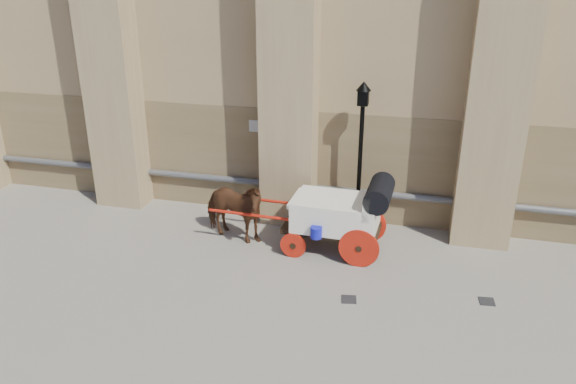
# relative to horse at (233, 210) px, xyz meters

# --- Properties ---
(ground) EXTENTS (90.00, 90.00, 0.00)m
(ground) POSITION_rel_horse_xyz_m (2.07, -2.10, -0.83)
(ground) COLOR gray
(ground) RESTS_ON ground
(horse) EXTENTS (2.13, 1.41, 1.65)m
(horse) POSITION_rel_horse_xyz_m (0.00, 0.00, 0.00)
(horse) COLOR brown
(horse) RESTS_ON ground
(carriage) EXTENTS (4.45, 1.59, 1.93)m
(carriage) POSITION_rel_horse_xyz_m (2.76, 0.08, 0.22)
(carriage) COLOR black
(carriage) RESTS_ON ground
(street_lamp) EXTENTS (0.37, 0.37, 3.96)m
(street_lamp) POSITION_rel_horse_xyz_m (2.97, 1.37, 1.29)
(street_lamp) COLOR black
(street_lamp) RESTS_ON ground
(drain_grate_near) EXTENTS (0.37, 0.37, 0.01)m
(drain_grate_near) POSITION_rel_horse_xyz_m (3.29, -2.03, -0.82)
(drain_grate_near) COLOR black
(drain_grate_near) RESTS_ON ground
(drain_grate_far) EXTENTS (0.35, 0.35, 0.01)m
(drain_grate_far) POSITION_rel_horse_xyz_m (6.12, -1.38, -0.82)
(drain_grate_far) COLOR black
(drain_grate_far) RESTS_ON ground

